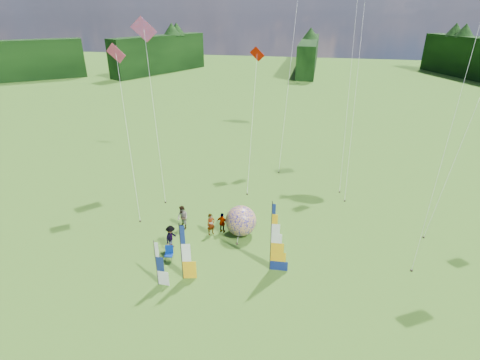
% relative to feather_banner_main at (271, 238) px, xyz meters
% --- Properties ---
extents(ground, '(220.00, 220.00, 0.00)m').
position_rel_feather_banner_main_xyz_m(ground, '(-1.15, -2.86, -2.35)').
color(ground, '#4B6526').
rests_on(ground, ground).
extents(treeline_ring, '(210.00, 210.00, 8.00)m').
position_rel_feather_banner_main_xyz_m(treeline_ring, '(-1.15, -2.86, 1.65)').
color(treeline_ring, '#16370F').
rests_on(treeline_ring, ground).
extents(feather_banner_main, '(1.28, 0.17, 4.70)m').
position_rel_feather_banner_main_xyz_m(feather_banner_main, '(0.00, 0.00, 0.00)').
color(feather_banner_main, navy).
rests_on(feather_banner_main, ground).
extents(side_banner_left, '(1.04, 0.33, 3.77)m').
position_rel_feather_banner_main_xyz_m(side_banner_left, '(-5.04, -1.92, -0.46)').
color(side_banner_left, '#EBA711').
rests_on(side_banner_left, ground).
extents(side_banner_far, '(0.90, 0.12, 3.00)m').
position_rel_feather_banner_main_xyz_m(side_banner_far, '(-6.32, -2.71, -0.85)').
color(side_banner_far, white).
rests_on(side_banner_far, ground).
extents(bol_inflatable, '(2.24, 2.24, 2.22)m').
position_rel_feather_banner_main_xyz_m(bol_inflatable, '(-2.58, 3.58, -1.24)').
color(bol_inflatable, '#00027F').
rests_on(bol_inflatable, ground).
extents(spectator_a, '(0.72, 0.70, 1.66)m').
position_rel_feather_banner_main_xyz_m(spectator_a, '(-4.69, 3.13, -1.52)').
color(spectator_a, '#66594C').
rests_on(spectator_a, ground).
extents(spectator_b, '(0.98, 0.87, 1.84)m').
position_rel_feather_banner_main_xyz_m(spectator_b, '(-6.95, 3.46, -1.43)').
color(spectator_b, '#66594C').
rests_on(spectator_b, ground).
extents(spectator_c, '(0.59, 1.15, 1.71)m').
position_rel_feather_banner_main_xyz_m(spectator_c, '(-6.89, 0.97, -1.50)').
color(spectator_c, '#66594C').
rests_on(spectator_c, ground).
extents(spectator_d, '(0.98, 0.53, 1.58)m').
position_rel_feather_banner_main_xyz_m(spectator_d, '(-3.95, 3.54, -1.56)').
color(spectator_d, '#66594C').
rests_on(spectator_d, ground).
extents(camp_chair, '(0.66, 0.66, 0.98)m').
position_rel_feather_banner_main_xyz_m(camp_chair, '(-6.55, -0.39, -1.86)').
color(camp_chair, navy).
rests_on(camp_chair, ground).
extents(kite_whale, '(6.40, 15.74, 20.79)m').
position_rel_feather_banner_main_xyz_m(kite_whale, '(5.30, 16.25, 8.04)').
color(kite_whale, black).
rests_on(kite_whale, ground).
extents(kite_rainbow_delta, '(9.81, 11.73, 15.03)m').
position_rel_feather_banner_main_xyz_m(kite_rainbow_delta, '(-11.45, 10.12, 5.17)').
color(kite_rainbow_delta, '#F62003').
rests_on(kite_rainbow_delta, ground).
extents(kite_parafoil, '(9.19, 11.17, 17.59)m').
position_rel_feather_banner_main_xyz_m(kite_parafoil, '(9.95, 4.61, 6.44)').
color(kite_parafoil, red).
rests_on(kite_parafoil, ground).
extents(small_kite_red, '(4.20, 11.14, 12.06)m').
position_rel_feather_banner_main_xyz_m(small_kite_red, '(-3.66, 14.05, 3.68)').
color(small_kite_red, '#C91200').
rests_on(small_kite_red, ground).
extents(small_kite_orange, '(5.29, 9.97, 18.07)m').
position_rel_feather_banner_main_xyz_m(small_kite_orange, '(4.68, 15.41, 6.68)').
color(small_kite_orange, orange).
rests_on(small_kite_orange, ground).
extents(small_kite_yellow, '(7.28, 9.32, 15.50)m').
position_rel_feather_banner_main_xyz_m(small_kite_yellow, '(12.49, 9.00, 5.40)').
color(small_kite_yellow, yellow).
rests_on(small_kite_yellow, ground).
extents(small_kite_pink, '(6.02, 8.14, 13.02)m').
position_rel_feather_banner_main_xyz_m(small_kite_pink, '(-12.08, 6.33, 4.16)').
color(small_kite_pink, '#D63B65').
rests_on(small_kite_pink, ground).
extents(small_kite_green, '(7.05, 12.47, 21.13)m').
position_rel_feather_banner_main_xyz_m(small_kite_green, '(-0.88, 20.02, 8.21)').
color(small_kite_green, '#199B1D').
rests_on(small_kite_green, ground).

